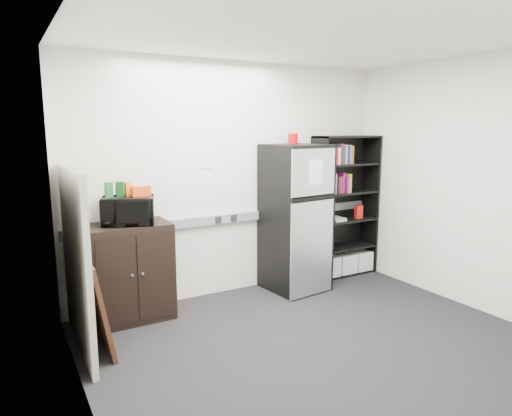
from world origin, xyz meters
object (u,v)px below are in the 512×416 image
Objects in this scene: cubicle_partition at (76,261)px; cabinet at (131,272)px; bookshelf at (344,207)px; refrigerator at (296,218)px; microwave at (128,211)px.

cubicle_partition reaches higher than cabinet.
cabinet is at bearing -178.71° from bookshelf.
cabinet is 2.02m from refrigerator.
cabinet is 0.57× the size of refrigerator.
cubicle_partition is at bearing -178.39° from refrigerator.
bookshelf is 1.84× the size of cabinet.
microwave is 2.00m from refrigerator.
bookshelf is at bearing 3.32° from refrigerator.
bookshelf is at bearing 1.29° from cabinet.
refrigerator is (-0.88, -0.14, -0.03)m from bookshelf.
refrigerator is (2.55, 0.34, 0.07)m from cubicle_partition.
cubicle_partition is 3.25× the size of microwave.
bookshelf reaches higher than cabinet.
bookshelf is 2.87m from microwave.
cubicle_partition is at bearing -171.94° from bookshelf.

